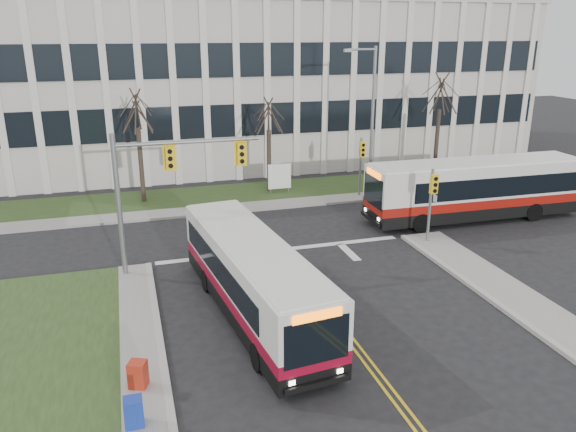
{
  "coord_description": "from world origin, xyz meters",
  "views": [
    {
      "loc": [
        -6.86,
        -16.09,
        10.14
      ],
      "look_at": [
        0.06,
        7.32,
        2.0
      ],
      "focal_mm": 35.0,
      "sensor_mm": 36.0,
      "label": 1
    }
  ],
  "objects_px": {
    "streetlight": "(370,113)",
    "directory_sign": "(280,177)",
    "bus_cross": "(475,191)",
    "bus_main": "(253,280)",
    "newspaper_box_red": "(138,376)",
    "newspaper_box_blue": "(134,414)"
  },
  "relations": [
    {
      "from": "newspaper_box_blue",
      "to": "streetlight",
      "type": "bearing_deg",
      "value": 51.23
    },
    {
      "from": "streetlight",
      "to": "newspaper_box_red",
      "type": "relative_size",
      "value": 9.68
    },
    {
      "from": "newspaper_box_blue",
      "to": "newspaper_box_red",
      "type": "bearing_deg",
      "value": 83.94
    },
    {
      "from": "directory_sign",
      "to": "newspaper_box_blue",
      "type": "bearing_deg",
      "value": -115.39
    },
    {
      "from": "bus_cross",
      "to": "newspaper_box_red",
      "type": "relative_size",
      "value": 12.86
    },
    {
      "from": "streetlight",
      "to": "newspaper_box_blue",
      "type": "distance_m",
      "value": 25.03
    },
    {
      "from": "streetlight",
      "to": "directory_sign",
      "type": "height_order",
      "value": "streetlight"
    },
    {
      "from": "directory_sign",
      "to": "bus_cross",
      "type": "distance_m",
      "value": 11.98
    },
    {
      "from": "bus_main",
      "to": "bus_cross",
      "type": "bearing_deg",
      "value": 21.04
    },
    {
      "from": "streetlight",
      "to": "bus_cross",
      "type": "bearing_deg",
      "value": -61.35
    },
    {
      "from": "bus_main",
      "to": "newspaper_box_red",
      "type": "xyz_separation_m",
      "value": [
        -4.3,
        -3.54,
        -0.96
      ]
    },
    {
      "from": "directory_sign",
      "to": "newspaper_box_blue",
      "type": "relative_size",
      "value": 2.11
    },
    {
      "from": "bus_main",
      "to": "newspaper_box_blue",
      "type": "distance_m",
      "value": 6.98
    },
    {
      "from": "directory_sign",
      "to": "newspaper_box_blue",
      "type": "distance_m",
      "value": 22.75
    },
    {
      "from": "bus_main",
      "to": "newspaper_box_blue",
      "type": "height_order",
      "value": "bus_main"
    },
    {
      "from": "directory_sign",
      "to": "bus_main",
      "type": "relative_size",
      "value": 0.19
    },
    {
      "from": "streetlight",
      "to": "directory_sign",
      "type": "relative_size",
      "value": 4.6
    },
    {
      "from": "streetlight",
      "to": "newspaper_box_red",
      "type": "xyz_separation_m",
      "value": [
        -15.11,
        -17.51,
        -4.72
      ]
    },
    {
      "from": "streetlight",
      "to": "bus_cross",
      "type": "relative_size",
      "value": 0.75
    },
    {
      "from": "bus_main",
      "to": "newspaper_box_blue",
      "type": "relative_size",
      "value": 11.3
    },
    {
      "from": "directory_sign",
      "to": "bus_cross",
      "type": "xyz_separation_m",
      "value": [
        9.08,
        -7.8,
        0.46
      ]
    },
    {
      "from": "streetlight",
      "to": "bus_main",
      "type": "xyz_separation_m",
      "value": [
        -10.81,
        -13.98,
        -3.76
      ]
    }
  ]
}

